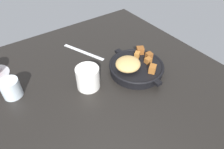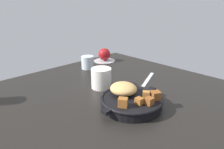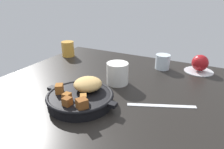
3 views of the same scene
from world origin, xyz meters
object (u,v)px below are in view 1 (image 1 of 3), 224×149
cast_iron_skillet (135,67)px  butter_knife (83,52)px  ceramic_mug_white (88,78)px  water_glass_short (11,88)px

cast_iron_skillet → butter_knife: bearing=23.5°
butter_knife → ceramic_mug_white: 23.04cm
water_glass_short → ceramic_mug_white: bearing=-115.6°
butter_knife → water_glass_short: 35.19cm
butter_knife → water_glass_short: bearing=81.7°
cast_iron_skillet → butter_knife: 26.75cm
ceramic_mug_white → water_glass_short: 27.43cm
ceramic_mug_white → water_glass_short: (11.86, 24.71, -0.88)cm
cast_iron_skillet → butter_knife: (24.41, 10.63, -2.58)cm
butter_knife → ceramic_mug_white: size_ratio=2.59×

